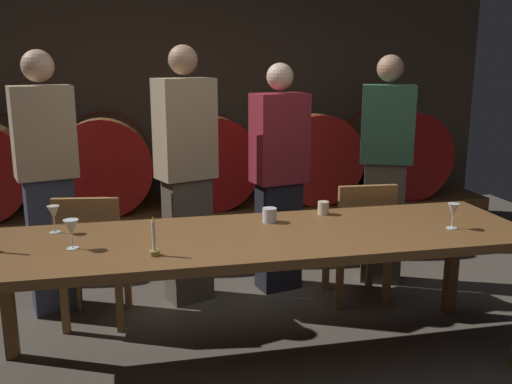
# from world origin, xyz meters

# --- Properties ---
(back_wall) EXTENTS (5.86, 0.24, 2.58)m
(back_wall) POSITION_xyz_m (0.00, 3.16, 1.29)
(back_wall) COLOR brown
(back_wall) RESTS_ON ground
(barrel_shelf) EXTENTS (5.27, 0.90, 0.41)m
(barrel_shelf) POSITION_xyz_m (0.00, 2.61, 0.20)
(barrel_shelf) COLOR brown
(barrel_shelf) RESTS_ON ground
(wine_barrel_left) EXTENTS (0.82, 0.83, 0.82)m
(wine_barrel_left) POSITION_xyz_m (-0.91, 2.61, 0.81)
(wine_barrel_left) COLOR brown
(wine_barrel_left) RESTS_ON barrel_shelf
(wine_barrel_center) EXTENTS (0.82, 0.83, 0.82)m
(wine_barrel_center) POSITION_xyz_m (0.00, 2.61, 0.81)
(wine_barrel_center) COLOR brown
(wine_barrel_center) RESTS_ON barrel_shelf
(wine_barrel_right) EXTENTS (0.82, 0.83, 0.82)m
(wine_barrel_right) POSITION_xyz_m (0.96, 2.61, 0.81)
(wine_barrel_right) COLOR #513319
(wine_barrel_right) RESTS_ON barrel_shelf
(wine_barrel_far_right) EXTENTS (0.82, 0.83, 0.82)m
(wine_barrel_far_right) POSITION_xyz_m (1.85, 2.61, 0.81)
(wine_barrel_far_right) COLOR brown
(wine_barrel_far_right) RESTS_ON barrel_shelf
(dining_table) EXTENTS (2.96, 0.86, 0.77)m
(dining_table) POSITION_xyz_m (-0.00, 0.37, 0.71)
(dining_table) COLOR brown
(dining_table) RESTS_ON ground
(chair_left) EXTENTS (0.45, 0.45, 0.88)m
(chair_left) POSITION_xyz_m (-0.94, 1.06, 0.49)
(chair_left) COLOR olive
(chair_left) RESTS_ON ground
(chair_right) EXTENTS (0.42, 0.42, 0.88)m
(chair_right) POSITION_xyz_m (0.86, 1.03, 0.49)
(chair_right) COLOR olive
(chair_right) RESTS_ON ground
(guest_far_left) EXTENTS (0.43, 0.34, 1.76)m
(guest_far_left) POSITION_xyz_m (-1.22, 1.37, 0.90)
(guest_far_left) COLOR #33384C
(guest_far_left) RESTS_ON ground
(guest_center_left) EXTENTS (0.44, 0.36, 1.79)m
(guest_center_left) POSITION_xyz_m (-0.31, 1.36, 0.92)
(guest_center_left) COLOR brown
(guest_center_left) RESTS_ON ground
(guest_center_right) EXTENTS (0.42, 0.32, 1.67)m
(guest_center_right) POSITION_xyz_m (0.37, 1.43, 0.85)
(guest_center_right) COLOR black
(guest_center_right) RESTS_ON ground
(guest_far_right) EXTENTS (0.44, 0.37, 1.73)m
(guest_far_right) POSITION_xyz_m (1.19, 1.41, 0.88)
(guest_far_right) COLOR brown
(guest_far_right) RESTS_ON ground
(candle_right) EXTENTS (0.05, 0.05, 0.20)m
(candle_right) POSITION_xyz_m (-0.58, 0.14, 0.82)
(candle_right) COLOR olive
(candle_right) RESTS_ON dining_table
(wine_glass_left) EXTENTS (0.07, 0.07, 0.15)m
(wine_glass_left) POSITION_xyz_m (-1.10, 0.64, 0.88)
(wine_glass_left) COLOR silver
(wine_glass_left) RESTS_ON dining_table
(wine_glass_center) EXTENTS (0.08, 0.08, 0.15)m
(wine_glass_center) POSITION_xyz_m (-0.98, 0.33, 0.88)
(wine_glass_center) COLOR white
(wine_glass_center) RESTS_ON dining_table
(wine_glass_right) EXTENTS (0.06, 0.06, 0.14)m
(wine_glass_right) POSITION_xyz_m (1.06, 0.25, 0.87)
(wine_glass_right) COLOR white
(wine_glass_right) RESTS_ON dining_table
(cup_left) EXTENTS (0.08, 0.08, 0.08)m
(cup_left) POSITION_xyz_m (0.10, 0.59, 0.81)
(cup_left) COLOR silver
(cup_left) RESTS_ON dining_table
(cup_right) EXTENTS (0.07, 0.07, 0.08)m
(cup_right) POSITION_xyz_m (0.46, 0.68, 0.81)
(cup_right) COLOR beige
(cup_right) RESTS_ON dining_table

